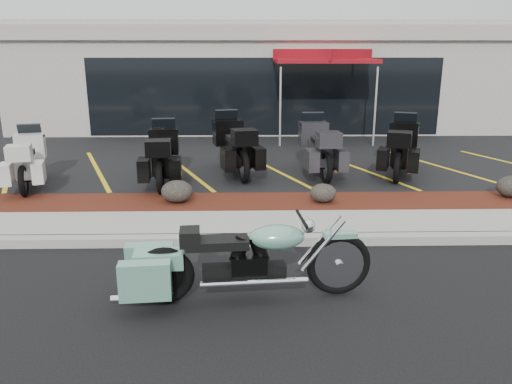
{
  "coord_description": "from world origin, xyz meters",
  "views": [
    {
      "loc": [
        -0.68,
        -6.67,
        3.05
      ],
      "look_at": [
        -0.51,
        1.2,
        0.8
      ],
      "focal_mm": 35.0,
      "sensor_mm": 36.0,
      "label": 1
    }
  ],
  "objects_px": {
    "touring_white": "(32,151)",
    "traffic_cone": "(228,147)",
    "popup_canopy": "(322,57)",
    "hero_cruiser": "(339,255)"
  },
  "relations": [
    {
      "from": "touring_white",
      "to": "traffic_cone",
      "type": "bearing_deg",
      "value": -75.0
    },
    {
      "from": "touring_white",
      "to": "popup_canopy",
      "type": "xyz_separation_m",
      "value": [
        7.48,
        5.41,
        2.02
      ]
    },
    {
      "from": "hero_cruiser",
      "to": "touring_white",
      "type": "distance_m",
      "value": 8.31
    },
    {
      "from": "traffic_cone",
      "to": "popup_canopy",
      "type": "bearing_deg",
      "value": 43.01
    },
    {
      "from": "traffic_cone",
      "to": "popup_canopy",
      "type": "height_order",
      "value": "popup_canopy"
    },
    {
      "from": "hero_cruiser",
      "to": "popup_canopy",
      "type": "bearing_deg",
      "value": 78.25
    },
    {
      "from": "touring_white",
      "to": "popup_canopy",
      "type": "bearing_deg",
      "value": -69.25
    },
    {
      "from": "popup_canopy",
      "to": "touring_white",
      "type": "bearing_deg",
      "value": -131.66
    },
    {
      "from": "hero_cruiser",
      "to": "popup_canopy",
      "type": "height_order",
      "value": "popup_canopy"
    },
    {
      "from": "hero_cruiser",
      "to": "popup_canopy",
      "type": "xyz_separation_m",
      "value": [
        1.37,
        11.03,
        2.26
      ]
    }
  ]
}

